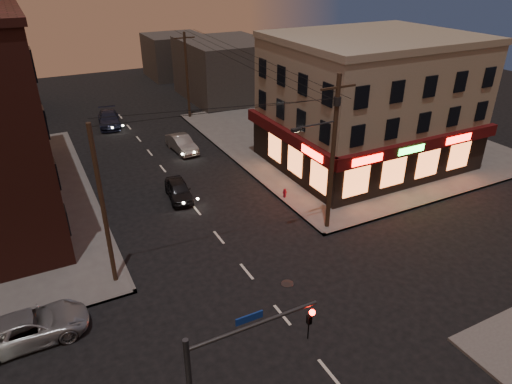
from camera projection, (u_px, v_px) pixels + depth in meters
ground at (282, 315)px, 22.77m from camera, size 120.00×120.00×0.00m
sidewalk_ne at (342, 137)px, 45.09m from camera, size 24.00×28.00×0.15m
pizza_building at (369, 102)px, 37.43m from camera, size 15.85×12.85×10.50m
bg_building_ne_a at (226, 69)px, 56.89m from camera, size 10.00×12.00×7.00m
bg_building_ne_b at (175, 56)px, 67.35m from camera, size 8.00×8.00×6.00m
utility_pole_main at (332, 147)px, 27.44m from camera, size 4.20×0.44×10.00m
utility_pole_far at (187, 76)px, 48.68m from camera, size 0.26×0.26×9.00m
utility_pole_west at (103, 208)px, 22.99m from camera, size 0.24×0.24×9.00m
traffic_signal at (222, 382)px, 14.16m from camera, size 4.49×0.32×6.47m
suv_cross at (30, 327)px, 21.04m from camera, size 5.16×2.39×1.43m
sedan_near at (179, 190)px, 33.52m from camera, size 2.08×4.17×1.36m
sedan_mid at (182, 144)px, 41.70m from camera, size 1.89×4.54×1.46m
sedan_far at (109, 119)px, 47.99m from camera, size 2.81×5.47×1.52m
fire_hydrant at (285, 192)px, 33.51m from camera, size 0.30×0.30×0.69m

